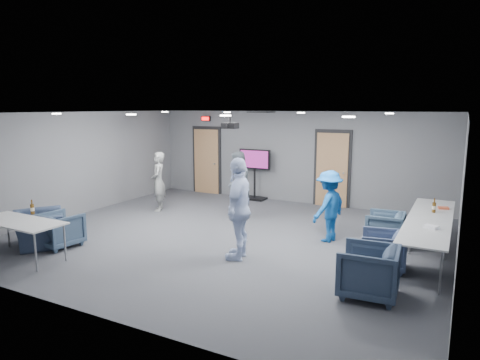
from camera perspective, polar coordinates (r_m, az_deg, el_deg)
The scene contains 29 objects.
floor at distance 9.51m, azimuth -1.71°, elevation -7.55°, with size 9.00×9.00×0.00m, color #393B41.
ceiling at distance 9.09m, azimuth -1.80°, elevation 8.94°, with size 9.00×9.00×0.00m, color silver.
wall_back at distance 12.80m, azimuth 7.10°, elevation 3.04°, with size 9.00×0.02×2.70m, color slate.
wall_front at distance 6.12m, azimuth -20.59°, elevation -4.85°, with size 9.00×0.02×2.70m, color slate.
wall_left at distance 12.05m, azimuth -20.74°, elevation 2.07°, with size 0.02×8.00×2.70m, color slate.
wall_right at distance 8.04m, azimuth 27.42°, elevation -1.95°, with size 0.02×8.00×2.70m, color slate.
door_left at distance 14.13m, azimuth -4.45°, elevation 2.56°, with size 1.06×0.17×2.24m.
door_right at distance 12.43m, azimuth 12.18°, elevation 1.39°, with size 1.06×0.17×2.24m.
exit_sign at distance 14.01m, azimuth -4.57°, elevation 8.17°, with size 0.32×0.08×0.16m.
hvac_diffuser at distance 11.81m, azimuth 2.85°, elevation 9.04°, with size 0.60×0.60×0.03m, color black.
downlights at distance 9.09m, azimuth -1.80°, elevation 8.85°, with size 6.18×3.78×0.02m.
person_a at distance 11.89m, azimuth -10.83°, elevation -0.21°, with size 0.59×0.39×1.62m, color gray.
person_b at distance 10.97m, azimuth -0.34°, elevation -0.63°, with size 0.83×0.65×1.71m, color slate.
person_c at distance 7.97m, azimuth -0.14°, elevation -3.82°, with size 1.12×0.47×1.92m, color silver.
person_d at distance 9.22m, azimuth 11.76°, elevation -3.43°, with size 0.98×0.56×1.52m, color #1955A3.
chair_right_a at distance 9.41m, azimuth 18.75°, elevation -6.11°, with size 0.73×0.75×0.68m, color #3B5066.
chair_right_b at distance 8.01m, azimuth 18.48°, elevation -8.88°, with size 0.72×0.75×0.68m, color #3C4967.
chair_right_c at distance 6.83m, azimuth 16.73°, elevation -11.59°, with size 0.84×0.86×0.78m, color #334158.
chair_front_a at distance 9.51m, azimuth -22.89°, elevation -6.12°, with size 0.75×0.77×0.70m, color #3B4E66.
chair_front_b at distance 9.76m, azimuth -25.29°, elevation -5.92°, with size 1.07×0.94×0.70m, color #323E56.
table_right_a at distance 9.84m, azimuth 24.32°, elevation -3.69°, with size 0.79×1.89×0.73m.
table_right_b at distance 8.00m, azimuth 23.43°, elevation -6.59°, with size 0.79×1.89×0.73m.
table_front_left at distance 9.00m, azimuth -27.37°, elevation -5.13°, with size 1.85×0.79×0.73m.
bottle_front at distance 9.39m, azimuth -25.95°, elevation -3.49°, with size 0.08×0.08×0.29m.
bottle_right at distance 9.43m, azimuth 24.44°, elevation -3.33°, with size 0.08×0.08×0.29m.
snack_box at distance 9.85m, azimuth 25.49°, elevation -3.38°, with size 0.20×0.13×0.04m, color #C55231.
wrapper at distance 8.22m, azimuth 24.13°, elevation -5.72°, with size 0.22×0.15×0.05m, color white.
tv_stand at distance 13.08m, azimuth 1.96°, elevation 1.18°, with size 1.01×0.48×1.55m.
projector at distance 9.82m, azimuth -1.35°, elevation 7.28°, with size 0.35×0.34×0.36m.
Camera 1 is at (4.48, -7.90, 2.83)m, focal length 32.00 mm.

